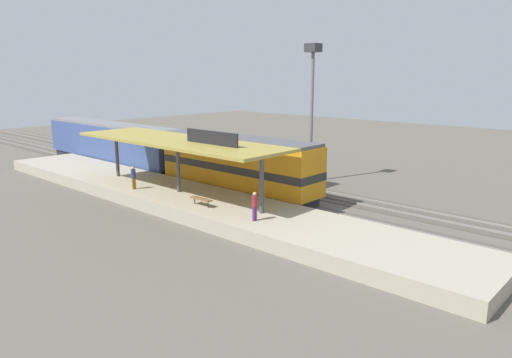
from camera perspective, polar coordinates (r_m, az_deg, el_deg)
ground_plane at (r=39.24m, az=-1.67°, el=-1.08°), size 120.00×120.00×0.00m
track_near at (r=37.86m, az=-3.77°, el=-1.55°), size 3.20×110.00×0.16m
track_far at (r=41.10m, az=0.84°, el=-0.40°), size 3.20×110.00×0.16m
platform at (r=34.83m, az=-9.23°, el=-2.23°), size 6.00×44.00×0.90m
station_canopy at (r=33.96m, az=-9.37°, el=4.42°), size 5.20×18.00×4.70m
platform_bench at (r=30.73m, az=-6.61°, el=-2.42°), size 0.44×1.70×0.50m
locomotive at (r=36.36m, az=-2.27°, el=1.72°), size 2.93×14.43×4.44m
passenger_carriage_single at (r=50.50m, az=-17.04°, el=4.11°), size 2.90×20.00×4.24m
freight_car at (r=41.79m, az=-0.83°, el=2.53°), size 2.80×12.00×3.54m
light_mast at (r=40.90m, az=6.79°, el=11.28°), size 1.10×1.10×11.70m
person_waiting at (r=27.33m, az=-0.17°, el=-3.12°), size 0.34×0.34×1.71m
person_walking at (r=35.98m, az=-14.54°, el=0.30°), size 0.34×0.34×1.71m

